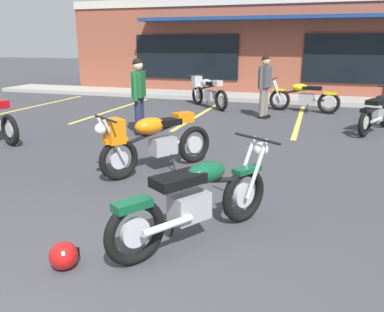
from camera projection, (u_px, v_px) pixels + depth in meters
ground_plane at (194, 171)px, 6.32m from camera, size 80.00×80.00×0.00m
sidewalk_kerb at (265, 98)px, 14.17m from camera, size 22.00×1.80×0.14m
brick_storefront_building at (279, 47)px, 17.16m from camera, size 16.49×6.96×3.64m
painted_stall_lines at (248, 117)px, 10.90m from camera, size 14.01×4.80×0.01m
motorcycle_foreground_classic at (197, 198)px, 4.00m from camera, size 1.38×1.85×0.98m
motorcycle_red_sportbike at (303, 96)px, 11.58m from camera, size 2.10×0.74×0.98m
motorcycle_silver_naked at (153, 140)px, 6.13m from camera, size 1.41×1.83×0.98m
motorcycle_blue_standard at (207, 91)px, 12.41m from camera, size 1.68×1.62×0.98m
motorcycle_green_cafe_racer at (377, 112)px, 8.99m from camera, size 1.16×1.97×0.98m
person_in_black_shirt at (265, 83)px, 10.50m from camera, size 0.36×0.60×1.68m
person_in_shorts_foreground at (139, 92)px, 8.60m from camera, size 0.31×0.61×1.68m
helmet_on_pavement at (64, 256)px, 3.56m from camera, size 0.26×0.26×0.26m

